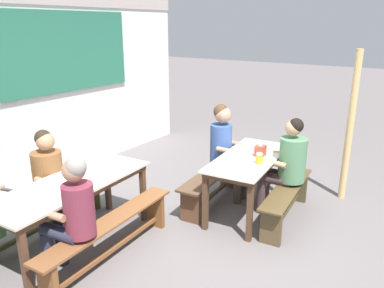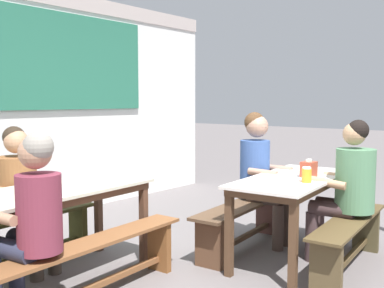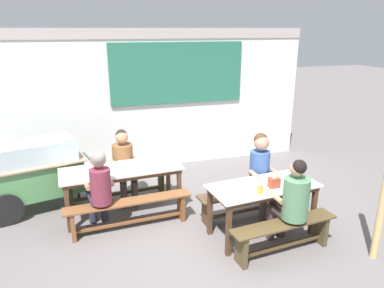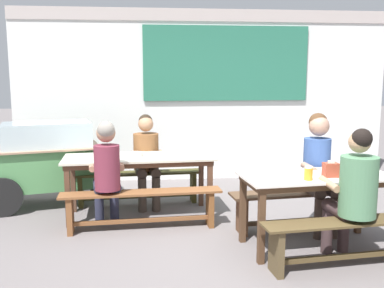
{
  "view_description": "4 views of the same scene",
  "coord_description": "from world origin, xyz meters",
  "px_view_note": "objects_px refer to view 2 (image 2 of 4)",
  "views": [
    {
      "loc": [
        -3.39,
        -2.14,
        2.36
      ],
      "look_at": [
        0.09,
        0.23,
        1.03
      ],
      "focal_mm": 35.47,
      "sensor_mm": 36.0,
      "label": 1
    },
    {
      "loc": [
        -2.91,
        -2.05,
        1.45
      ],
      "look_at": [
        -0.08,
        0.3,
        1.09
      ],
      "focal_mm": 41.87,
      "sensor_mm": 36.0,
      "label": 2
    },
    {
      "loc": [
        -1.51,
        -4.23,
        2.82
      ],
      "look_at": [
        0.02,
        0.78,
        1.12
      ],
      "focal_mm": 33.56,
      "sensor_mm": 36.0,
      "label": 3
    },
    {
      "loc": [
        -0.91,
        -4.31,
        1.74
      ],
      "look_at": [
        -0.44,
        0.47,
        0.99
      ],
      "focal_mm": 40.51,
      "sensor_mm": 36.0,
      "label": 4
    }
  ],
  "objects_px": {
    "person_right_near_table": "(260,169)",
    "person_center_facing": "(22,189)",
    "dining_table_near": "(293,186)",
    "bench_near_back": "(242,219)",
    "person_near_front": "(347,184)",
    "dining_table_far": "(41,200)",
    "soup_bowl": "(35,188)",
    "bench_far_front": "(87,263)",
    "person_left_back_turned": "(30,216)",
    "tissue_box": "(309,169)",
    "bench_far_back": "(6,237)",
    "bench_near_front": "(349,238)",
    "condiment_jar": "(307,175)"
  },
  "relations": [
    {
      "from": "bench_near_back",
      "to": "person_center_facing",
      "type": "height_order",
      "value": "person_center_facing"
    },
    {
      "from": "person_right_near_table",
      "to": "soup_bowl",
      "type": "bearing_deg",
      "value": 160.56
    },
    {
      "from": "bench_far_back",
      "to": "bench_near_back",
      "type": "xyz_separation_m",
      "value": [
        1.78,
        -1.2,
        -0.0
      ]
    },
    {
      "from": "person_right_near_table",
      "to": "person_center_facing",
      "type": "distance_m",
      "value": 2.26
    },
    {
      "from": "person_left_back_turned",
      "to": "person_near_front",
      "type": "height_order",
      "value": "person_near_front"
    },
    {
      "from": "bench_far_front",
      "to": "bench_near_back",
      "type": "height_order",
      "value": "same"
    },
    {
      "from": "bench_near_back",
      "to": "person_near_front",
      "type": "height_order",
      "value": "person_near_front"
    },
    {
      "from": "dining_table_far",
      "to": "dining_table_near",
      "type": "height_order",
      "value": "same"
    },
    {
      "from": "person_left_back_turned",
      "to": "tissue_box",
      "type": "height_order",
      "value": "person_left_back_turned"
    },
    {
      "from": "dining_table_near",
      "to": "person_near_front",
      "type": "bearing_deg",
      "value": -66.28
    },
    {
      "from": "bench_far_back",
      "to": "soup_bowl",
      "type": "relative_size",
      "value": 9.95
    },
    {
      "from": "person_left_back_turned",
      "to": "person_near_front",
      "type": "xyz_separation_m",
      "value": [
        2.34,
        -1.18,
        0.01
      ]
    },
    {
      "from": "dining_table_near",
      "to": "bench_far_front",
      "type": "relative_size",
      "value": 0.86
    },
    {
      "from": "bench_far_front",
      "to": "person_near_front",
      "type": "relative_size",
      "value": 1.43
    },
    {
      "from": "bench_near_back",
      "to": "condiment_jar",
      "type": "distance_m",
      "value": 0.9
    },
    {
      "from": "dining_table_far",
      "to": "dining_table_near",
      "type": "relative_size",
      "value": 1.19
    },
    {
      "from": "person_near_front",
      "to": "tissue_box",
      "type": "xyz_separation_m",
      "value": [
        -0.09,
        0.32,
        0.11
      ]
    },
    {
      "from": "bench_near_front",
      "to": "condiment_jar",
      "type": "bearing_deg",
      "value": 126.11
    },
    {
      "from": "dining_table_far",
      "to": "bench_far_back",
      "type": "bearing_deg",
      "value": 93.76
    },
    {
      "from": "person_right_near_table",
      "to": "soup_bowl",
      "type": "distance_m",
      "value": 2.19
    },
    {
      "from": "bench_far_front",
      "to": "tissue_box",
      "type": "xyz_separation_m",
      "value": [
        1.87,
        -0.79,
        0.53
      ]
    },
    {
      "from": "bench_far_front",
      "to": "person_center_facing",
      "type": "xyz_separation_m",
      "value": [
        0.06,
        0.96,
        0.4
      ]
    },
    {
      "from": "bench_near_back",
      "to": "bench_far_front",
      "type": "bearing_deg",
      "value": 173.94
    },
    {
      "from": "bench_near_front",
      "to": "condiment_jar",
      "type": "xyz_separation_m",
      "value": [
        -0.22,
        0.3,
        0.54
      ]
    },
    {
      "from": "bench_far_back",
      "to": "bench_far_front",
      "type": "xyz_separation_m",
      "value": [
        0.07,
        -1.02,
        -0.0
      ]
    },
    {
      "from": "bench_far_back",
      "to": "bench_far_front",
      "type": "relative_size",
      "value": 0.97
    },
    {
      "from": "bench_far_front",
      "to": "tissue_box",
      "type": "bearing_deg",
      "value": -23.01
    },
    {
      "from": "tissue_box",
      "to": "condiment_jar",
      "type": "height_order",
      "value": "tissue_box"
    },
    {
      "from": "bench_far_back",
      "to": "person_center_facing",
      "type": "distance_m",
      "value": 0.42
    },
    {
      "from": "dining_table_far",
      "to": "tissue_box",
      "type": "bearing_deg",
      "value": -34.41
    },
    {
      "from": "person_right_near_table",
      "to": "condiment_jar",
      "type": "distance_m",
      "value": 0.79
    },
    {
      "from": "dining_table_near",
      "to": "person_center_facing",
      "type": "xyz_separation_m",
      "value": [
        -1.71,
        1.65,
        0.02
      ]
    },
    {
      "from": "bench_far_front",
      "to": "person_left_back_turned",
      "type": "height_order",
      "value": "person_left_back_turned"
    },
    {
      "from": "bench_near_back",
      "to": "person_left_back_turned",
      "type": "bearing_deg",
      "value": 173.44
    },
    {
      "from": "bench_far_front",
      "to": "person_right_near_table",
      "type": "bearing_deg",
      "value": -6.22
    },
    {
      "from": "dining_table_far",
      "to": "tissue_box",
      "type": "height_order",
      "value": "tissue_box"
    },
    {
      "from": "person_right_near_table",
      "to": "person_left_back_turned",
      "type": "height_order",
      "value": "person_right_near_table"
    },
    {
      "from": "bench_near_back",
      "to": "bench_near_front",
      "type": "height_order",
      "value": "same"
    },
    {
      "from": "condiment_jar",
      "to": "bench_near_back",
      "type": "bearing_deg",
      "value": 81.02
    },
    {
      "from": "dining_table_near",
      "to": "soup_bowl",
      "type": "height_order",
      "value": "soup_bowl"
    },
    {
      "from": "person_center_facing",
      "to": "person_near_front",
      "type": "bearing_deg",
      "value": -47.51
    },
    {
      "from": "dining_table_far",
      "to": "person_center_facing",
      "type": "relative_size",
      "value": 1.52
    },
    {
      "from": "person_left_back_turned",
      "to": "soup_bowl",
      "type": "relative_size",
      "value": 7.01
    },
    {
      "from": "bench_far_back",
      "to": "soup_bowl",
      "type": "bearing_deg",
      "value": -91.25
    },
    {
      "from": "person_left_back_turned",
      "to": "person_near_front",
      "type": "relative_size",
      "value": 0.98
    },
    {
      "from": "bench_near_front",
      "to": "person_center_facing",
      "type": "xyz_separation_m",
      "value": [
        -1.76,
        2.15,
        0.41
      ]
    },
    {
      "from": "dining_table_far",
      "to": "person_left_back_turned",
      "type": "height_order",
      "value": "person_left_back_turned"
    },
    {
      "from": "person_right_near_table",
      "to": "person_near_front",
      "type": "relative_size",
      "value": 1.04
    },
    {
      "from": "bench_far_back",
      "to": "person_near_front",
      "type": "height_order",
      "value": "person_near_front"
    },
    {
      "from": "person_left_back_turned",
      "to": "person_right_near_table",
      "type": "bearing_deg",
      "value": -6.63
    }
  ]
}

